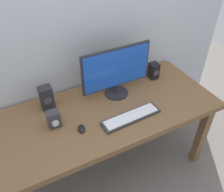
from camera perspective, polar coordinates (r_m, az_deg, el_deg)
ground_plane at (r=2.48m, az=-1.08°, el=-16.43°), size 6.00×6.00×0.00m
desk at (r=1.96m, az=-1.32°, el=-5.17°), size 1.79×0.78×0.76m
monitor at (r=1.93m, az=1.03°, el=6.04°), size 0.59×0.20×0.43m
keyboard_primary at (r=1.83m, az=4.53°, el=-4.97°), size 0.48×0.14×0.02m
mouse at (r=1.75m, az=-7.26°, el=-7.67°), size 0.07×0.09×0.03m
speaker_right at (r=2.24m, az=9.83°, el=5.93°), size 0.08×0.09×0.15m
speaker_left at (r=1.92m, az=-15.27°, el=-0.44°), size 0.10×0.09×0.20m
audio_controller at (r=1.78m, az=-13.66°, el=-5.37°), size 0.09×0.08×0.13m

